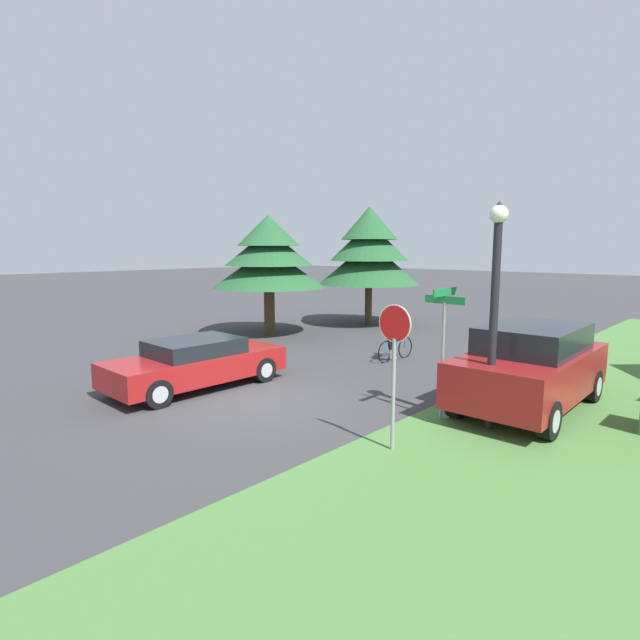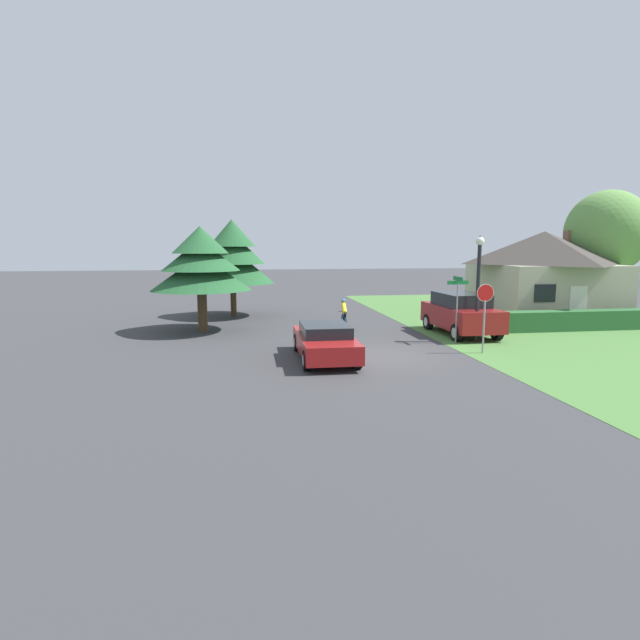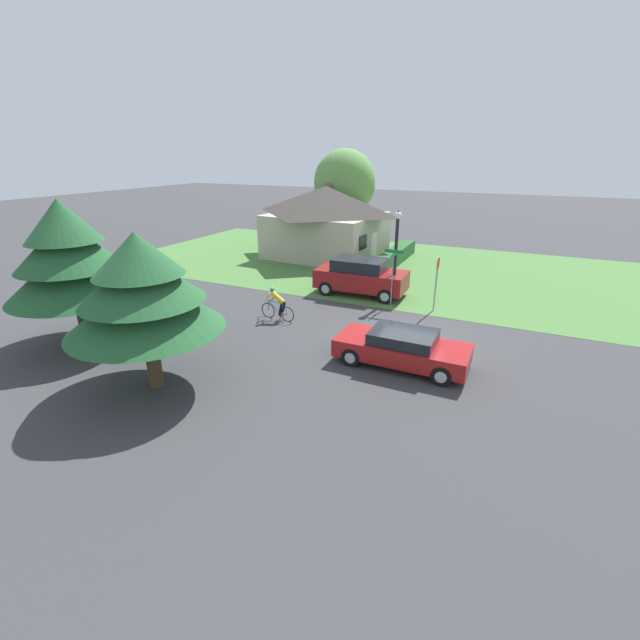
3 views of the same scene
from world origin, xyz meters
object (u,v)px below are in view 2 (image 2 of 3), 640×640
at_px(cottage_house, 542,272).
at_px(sedan_left_lane, 325,341).
at_px(cyclist, 344,315).
at_px(parked_suv_right, 461,313).
at_px(deciduous_tree_right, 607,233).
at_px(stop_sign, 485,305).
at_px(conifer_tall_far, 232,256).
at_px(street_lamp, 478,277).
at_px(street_name_sign, 457,297).
at_px(conifer_tall_near, 201,263).

height_order(cottage_house, sedan_left_lane, cottage_house).
relative_size(cottage_house, cyclist, 4.78).
xyz_separation_m(parked_suv_right, deciduous_tree_right, (11.49, 5.68, 3.80)).
relative_size(stop_sign, conifer_tall_far, 0.48).
height_order(cyclist, parked_suv_right, parked_suv_right).
bearing_deg(conifer_tall_far, cottage_house, -7.39).
height_order(stop_sign, conifer_tall_far, conifer_tall_far).
bearing_deg(cyclist, street_lamp, -124.64).
xyz_separation_m(sedan_left_lane, conifer_tall_far, (-3.40, 11.67, 2.79)).
distance_m(sedan_left_lane, stop_sign, 6.13).
bearing_deg(cottage_house, cyclist, -161.19).
distance_m(stop_sign, street_name_sign, 2.03).
relative_size(cyclist, parked_suv_right, 0.37).
bearing_deg(conifer_tall_far, sedan_left_lane, -73.74).
height_order(conifer_tall_far, deciduous_tree_right, deciduous_tree_right).
height_order(cottage_house, conifer_tall_far, conifer_tall_far).
height_order(street_name_sign, deciduous_tree_right, deciduous_tree_right).
bearing_deg(sedan_left_lane, street_name_sign, -69.64).
relative_size(conifer_tall_far, deciduous_tree_right, 0.76).
bearing_deg(sedan_left_lane, cottage_house, -56.04).
bearing_deg(street_name_sign, parked_suv_right, 61.14).
distance_m(cyclist, deciduous_tree_right, 17.35).
distance_m(parked_suv_right, deciduous_tree_right, 13.37).
bearing_deg(cyclist, deciduous_tree_right, -73.89).
bearing_deg(parked_suv_right, stop_sign, 166.13).
height_order(street_lamp, street_name_sign, street_lamp).
xyz_separation_m(street_lamp, street_name_sign, (-0.96, -0.17, -0.81)).
relative_size(street_lamp, street_name_sign, 1.61).
relative_size(sedan_left_lane, stop_sign, 1.75).
bearing_deg(conifer_tall_far, deciduous_tree_right, -5.04).
height_order(street_lamp, conifer_tall_near, conifer_tall_near).
xyz_separation_m(cyclist, conifer_tall_near, (-6.68, 0.54, 2.50)).
relative_size(stop_sign, conifer_tall_near, 0.53).
xyz_separation_m(conifer_tall_near, conifer_tall_far, (1.34, 5.00, 0.22)).
xyz_separation_m(cyclist, conifer_tall_far, (-5.33, 5.54, 2.72)).
distance_m(cottage_house, sedan_left_lane, 17.13).
relative_size(parked_suv_right, street_lamp, 1.06).
relative_size(cyclist, conifer_tall_far, 0.32).
bearing_deg(cyclist, street_name_sign, -132.17).
relative_size(sedan_left_lane, deciduous_tree_right, 0.63).
height_order(cyclist, stop_sign, stop_sign).
bearing_deg(parked_suv_right, cyclist, 66.35).
distance_m(parked_suv_right, street_name_sign, 2.43).
xyz_separation_m(sedan_left_lane, conifer_tall_near, (-4.75, 6.67, 2.57)).
xyz_separation_m(parked_suv_right, conifer_tall_far, (-10.32, 7.61, 2.46)).
xyz_separation_m(sedan_left_lane, deciduous_tree_right, (18.40, 9.75, 4.13)).
bearing_deg(cottage_house, street_name_sign, -135.06).
bearing_deg(stop_sign, street_name_sign, -84.62).
distance_m(cottage_house, cyclist, 12.84).
relative_size(street_lamp, conifer_tall_far, 0.81).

